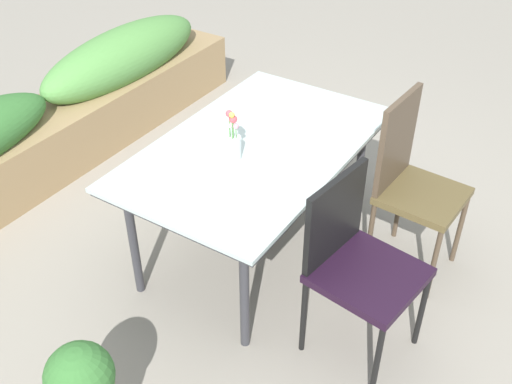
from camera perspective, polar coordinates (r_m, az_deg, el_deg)
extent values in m
plane|color=gray|center=(3.53, -1.50, -5.81)|extent=(12.00, 12.00, 0.00)
cube|color=#B2C6C1|center=(3.15, 0.00, 4.32)|extent=(1.52, 0.94, 0.02)
cube|color=#333338|center=(3.17, 0.00, 3.96)|extent=(1.49, 0.92, 0.02)
cylinder|color=#333338|center=(2.82, -1.10, -9.66)|extent=(0.05, 0.05, 0.69)
cylinder|color=#333338|center=(3.69, 9.80, 2.48)|extent=(0.05, 0.05, 0.69)
cylinder|color=#333338|center=(3.15, -11.55, -4.63)|extent=(0.05, 0.05, 0.69)
cylinder|color=#333338|center=(3.95, 0.78, 5.50)|extent=(0.05, 0.05, 0.69)
cube|color=brown|center=(3.26, 15.53, -0.36)|extent=(0.43, 0.43, 0.04)
cube|color=#4C3D2D|center=(3.17, 13.22, 4.69)|extent=(0.39, 0.06, 0.51)
cylinder|color=#4C3D2D|center=(3.52, 18.77, -3.23)|extent=(0.03, 0.03, 0.48)
cylinder|color=#4C3D2D|center=(3.24, 16.47, -6.61)|extent=(0.03, 0.03, 0.48)
cylinder|color=#4C3D2D|center=(3.60, 13.43, -1.11)|extent=(0.03, 0.03, 0.48)
cylinder|color=#4C3D2D|center=(3.33, 10.74, -4.21)|extent=(0.03, 0.03, 0.48)
cube|color=black|center=(2.76, 10.64, -7.77)|extent=(0.50, 0.50, 0.04)
cube|color=black|center=(2.69, 7.49, -2.41)|extent=(0.42, 0.09, 0.43)
cylinder|color=black|center=(3.01, 15.44, -10.66)|extent=(0.03, 0.03, 0.47)
cylinder|color=black|center=(2.76, 11.40, -15.48)|extent=(0.03, 0.03, 0.47)
cylinder|color=black|center=(3.12, 9.01, -7.38)|extent=(0.03, 0.03, 0.47)
cylinder|color=black|center=(2.88, 4.53, -11.61)|extent=(0.03, 0.03, 0.47)
cylinder|color=silver|center=(3.02, -2.15, 4.27)|extent=(0.08, 0.08, 0.12)
cylinder|color=#569347|center=(2.96, -2.51, 5.98)|extent=(0.01, 0.01, 0.17)
sphere|color=#DB4C56|center=(2.92, -2.55, 7.43)|extent=(0.03, 0.03, 0.03)
cylinder|color=#569347|center=(2.94, -2.26, 5.81)|extent=(0.01, 0.00, 0.18)
sphere|color=#EFCC4C|center=(2.90, -2.30, 7.30)|extent=(0.03, 0.03, 0.03)
cylinder|color=#569347|center=(2.96, -2.16, 5.70)|extent=(0.01, 0.00, 0.14)
sphere|color=#DB4C56|center=(2.93, -2.19, 6.91)|extent=(0.04, 0.04, 0.04)
cylinder|color=#569347|center=(2.97, -1.90, 5.37)|extent=(0.01, 0.00, 0.11)
sphere|color=pink|center=(2.95, -1.92, 6.26)|extent=(0.03, 0.03, 0.03)
cylinder|color=#569347|center=(2.98, -2.45, 5.44)|extent=(0.01, 0.01, 0.10)
sphere|color=white|center=(2.96, -2.48, 6.31)|extent=(0.03, 0.03, 0.03)
cube|color=#9E7F56|center=(4.39, -18.73, 4.78)|extent=(3.43, 0.51, 0.41)
ellipsoid|color=#569347|center=(4.69, -12.47, 12.48)|extent=(1.54, 0.46, 0.40)
sphere|color=#387233|center=(2.56, -16.39, -16.40)|extent=(0.28, 0.28, 0.28)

